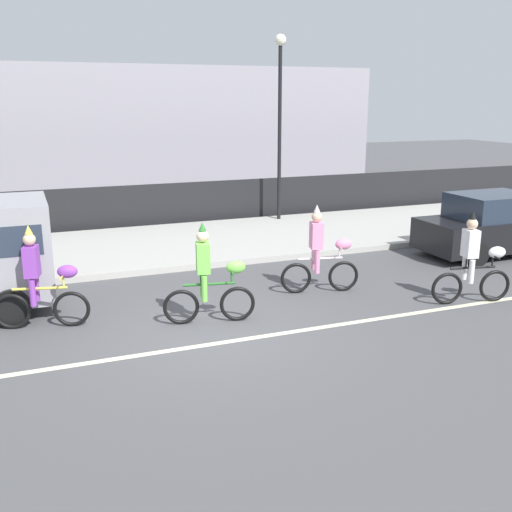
# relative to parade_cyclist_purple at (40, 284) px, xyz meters

# --- Properties ---
(ground_plane) EXTENTS (80.00, 80.00, 0.00)m
(ground_plane) POSITION_rel_parade_cyclist_purple_xyz_m (2.79, -1.38, -0.84)
(ground_plane) COLOR #4C4C4F
(road_centre_line) EXTENTS (36.00, 0.14, 0.01)m
(road_centre_line) POSITION_rel_parade_cyclist_purple_xyz_m (2.79, -1.88, -0.84)
(road_centre_line) COLOR beige
(road_centre_line) RESTS_ON ground
(sidewalk_curb) EXTENTS (60.00, 5.00, 0.15)m
(sidewalk_curb) POSITION_rel_parade_cyclist_purple_xyz_m (2.79, 5.12, -0.77)
(sidewalk_curb) COLOR #ADAAA3
(sidewalk_curb) RESTS_ON ground
(fence_line) EXTENTS (40.00, 0.08, 1.40)m
(fence_line) POSITION_rel_parade_cyclist_purple_xyz_m (2.79, 8.02, -0.14)
(fence_line) COLOR black
(fence_line) RESTS_ON ground
(building_backdrop) EXTENTS (28.00, 8.00, 5.34)m
(building_backdrop) POSITION_rel_parade_cyclist_purple_xyz_m (0.52, 16.62, 1.83)
(building_backdrop) COLOR #99939E
(building_backdrop) RESTS_ON ground
(parade_cyclist_purple) EXTENTS (1.69, 0.59, 1.92)m
(parade_cyclist_purple) POSITION_rel_parade_cyclist_purple_xyz_m (0.00, 0.00, 0.00)
(parade_cyclist_purple) COLOR black
(parade_cyclist_purple) RESTS_ON ground
(parade_cyclist_lime) EXTENTS (1.70, 0.54, 1.92)m
(parade_cyclist_lime) POSITION_rel_parade_cyclist_purple_xyz_m (2.92, -0.87, 0.00)
(parade_cyclist_lime) COLOR black
(parade_cyclist_lime) RESTS_ON ground
(parade_cyclist_pink) EXTENTS (1.69, 0.57, 1.92)m
(parade_cyclist_pink) POSITION_rel_parade_cyclist_purple_xyz_m (5.67, -0.00, 0.00)
(parade_cyclist_pink) COLOR black
(parade_cyclist_pink) RESTS_ON ground
(parade_cyclist_zebra) EXTENTS (1.70, 0.55, 1.92)m
(parade_cyclist_zebra) POSITION_rel_parade_cyclist_purple_xyz_m (8.22, -1.77, 0.00)
(parade_cyclist_zebra) COLOR black
(parade_cyclist_zebra) RESTS_ON ground
(parked_car_black) EXTENTS (4.10, 1.92, 1.64)m
(parked_car_black) POSITION_rel_parade_cyclist_purple_xyz_m (11.48, 1.22, -0.06)
(parked_car_black) COLOR black
(parked_car_black) RESTS_ON ground
(street_lamp_post) EXTENTS (0.36, 0.36, 5.86)m
(street_lamp_post) POSITION_rel_parade_cyclist_purple_xyz_m (7.81, 7.10, 3.15)
(street_lamp_post) COLOR black
(street_lamp_post) RESTS_ON sidewalk_curb
(pedestrian_onlooker) EXTENTS (0.32, 0.20, 1.62)m
(pedestrian_onlooker) POSITION_rel_parade_cyclist_purple_xyz_m (-0.71, 3.37, 0.17)
(pedestrian_onlooker) COLOR #33333D
(pedestrian_onlooker) RESTS_ON sidewalk_curb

